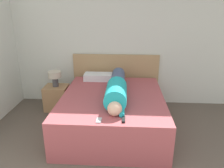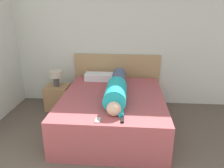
{
  "view_description": "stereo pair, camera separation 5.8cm",
  "coord_description": "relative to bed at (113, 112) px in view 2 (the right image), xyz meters",
  "views": [
    {
      "loc": [
        0.0,
        -0.58,
        1.97
      ],
      "look_at": [
        -0.19,
        2.54,
        0.85
      ],
      "focal_mm": 35.0,
      "sensor_mm": 36.0,
      "label": 1
    },
    {
      "loc": [
        0.06,
        -0.58,
        1.97
      ],
      "look_at": [
        -0.19,
        2.54,
        0.85
      ],
      "focal_mm": 35.0,
      "sensor_mm": 36.0,
      "label": 2
    }
  ],
  "objects": [
    {
      "name": "tv_remote",
      "position": [
        0.19,
        -0.8,
        0.31
      ],
      "size": [
        0.04,
        0.15,
        0.02
      ],
      "color": "black",
      "rests_on": "bed"
    },
    {
      "name": "cell_phone",
      "position": [
        -0.13,
        -0.83,
        0.3
      ],
      "size": [
        0.06,
        0.13,
        0.01
      ],
      "color": "#B2B7BC",
      "rests_on": "bed"
    },
    {
      "name": "bed",
      "position": [
        0.0,
        0.0,
        0.0
      ],
      "size": [
        1.63,
        1.92,
        0.6
      ],
      "color": "#A84C51",
      "rests_on": "ground_plane"
    },
    {
      "name": "table_lamp",
      "position": [
        -1.15,
        0.66,
        0.39
      ],
      "size": [
        0.25,
        0.25,
        0.3
      ],
      "color": "#4C4C51",
      "rests_on": "nightstand"
    },
    {
      "name": "nightstand",
      "position": [
        -1.15,
        0.66,
        -0.05
      ],
      "size": [
        0.45,
        0.38,
        0.49
      ],
      "color": "#A37A51",
      "rests_on": "ground_plane"
    },
    {
      "name": "pillow_near_headboard",
      "position": [
        -0.33,
        0.78,
        0.36
      ],
      "size": [
        0.54,
        0.28,
        0.13
      ],
      "color": "white",
      "rests_on": "bed"
    },
    {
      "name": "headboard",
      "position": [
        0.0,
        1.07,
        0.22
      ],
      "size": [
        1.75,
        0.04,
        1.04
      ],
      "color": "tan",
      "rests_on": "ground_plane"
    },
    {
      "name": "wall_back",
      "position": [
        0.19,
        1.14,
        1.0
      ],
      "size": [
        5.72,
        0.06,
        2.6
      ],
      "color": "silver",
      "rests_on": "ground_plane"
    },
    {
      "name": "person_lying",
      "position": [
        0.07,
        -0.04,
        0.44
      ],
      "size": [
        0.32,
        1.6,
        0.32
      ],
      "color": "#DBB293",
      "rests_on": "bed"
    }
  ]
}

